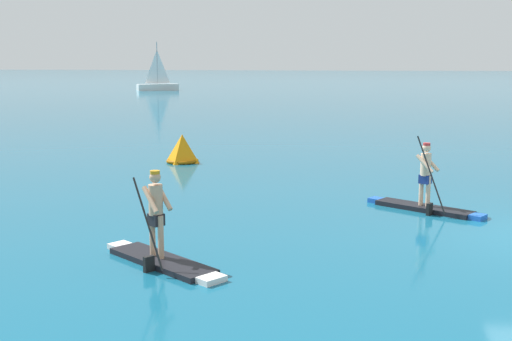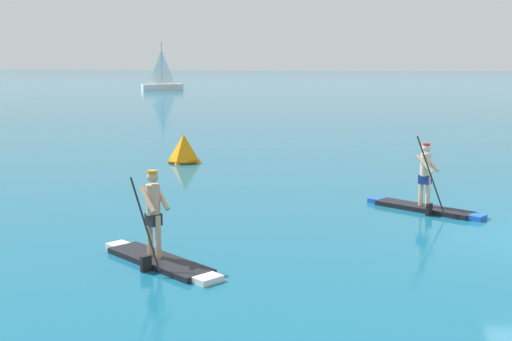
{
  "view_description": "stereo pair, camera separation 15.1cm",
  "coord_description": "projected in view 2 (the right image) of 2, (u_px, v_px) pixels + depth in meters",
  "views": [
    {
      "loc": [
        -4.29,
        -14.04,
        3.71
      ],
      "look_at": [
        -7.0,
        3.26,
        0.74
      ],
      "focal_mm": 45.8,
      "sensor_mm": 36.0,
      "label": 1
    },
    {
      "loc": [
        -4.14,
        -14.02,
        3.71
      ],
      "look_at": [
        -7.0,
        3.26,
        0.74
      ],
      "focal_mm": 45.8,
      "sensor_mm": 36.0,
      "label": 2
    }
  ],
  "objects": [
    {
      "name": "paddleboarder_near_left",
      "position": [
        157.0,
        245.0,
        11.98
      ],
      "size": [
        2.76,
        2.21,
        1.76
      ],
      "rotation": [
        0.0,
        0.0,
        -0.64
      ],
      "color": "black",
      "rests_on": "ground"
    },
    {
      "name": "paddleboarder_mid_center",
      "position": [
        425.0,
        196.0,
        16.18
      ],
      "size": [
        2.79,
        2.02,
        1.93
      ],
      "rotation": [
        0.0,
        0.0,
        -0.59
      ],
      "color": "black",
      "rests_on": "ground"
    },
    {
      "name": "race_marker_buoy",
      "position": [
        184.0,
        150.0,
        23.85
      ],
      "size": [
        1.18,
        1.18,
        1.04
      ],
      "color": "orange",
      "rests_on": "ground"
    },
    {
      "name": "sailboat_left_horizon",
      "position": [
        162.0,
        84.0,
        80.45
      ],
      "size": [
        4.99,
        3.76,
        5.89
      ],
      "rotation": [
        0.0,
        0.0,
        0.55
      ],
      "color": "white",
      "rests_on": "ground"
    }
  ]
}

